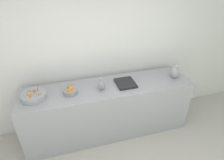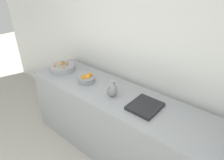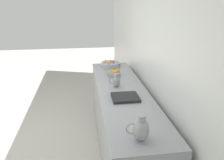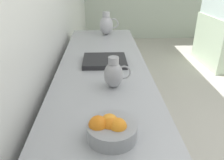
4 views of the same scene
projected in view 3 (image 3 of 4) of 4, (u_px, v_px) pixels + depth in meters
The scene contains 8 objects.
ground_plane at pixel (21, 152), 3.22m from camera, with size 14.70×14.70×0.00m, color #B7B2A5.
tile_wall_left at pixel (170, 59), 2.45m from camera, with size 0.10×7.83×3.00m, color white.
prep_counter at pixel (122, 119), 3.21m from camera, with size 0.68×2.76×0.94m, color #9EA0A5.
vegetable_colander at pixel (110, 65), 4.06m from camera, with size 0.36×0.36×0.19m.
orange_bowl at pixel (114, 73), 3.58m from camera, with size 0.22×0.22×0.11m.
metal_pitcher_tall at pixel (141, 129), 1.92m from camera, with size 0.21×0.15×0.25m.
metal_pitcher_short at pixel (116, 81), 3.12m from camera, with size 0.17×0.12×0.20m.
counter_sink_basin at pixel (125, 97), 2.77m from camera, with size 0.34×0.30×0.04m, color #232326.
Camera 3 is at (-0.97, 2.81, 2.12)m, focal length 34.89 mm.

